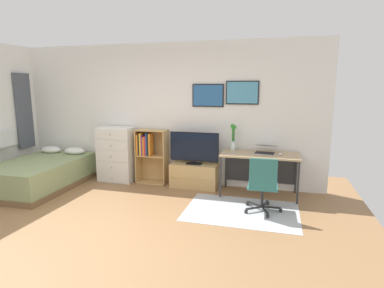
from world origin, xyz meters
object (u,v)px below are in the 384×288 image
dresser (117,154)px  office_chair (263,184)px  wine_glass (234,145)px  tv_stand (194,175)px  desk (260,160)px  television (194,148)px  bed (40,174)px  bamboo_vase (233,135)px  bookshelf (149,151)px  computer_mouse (280,154)px  laptop (265,150)px

dresser → office_chair: (2.91, -0.92, -0.09)m
office_chair → wine_glass: bearing=123.5°
dresser → tv_stand: (1.61, 0.01, -0.32)m
desk → television: bearing=179.1°
bed → bamboo_vase: bamboo_vase is taller
bookshelf → desk: bookshelf is taller
bed → desk: (4.01, 0.74, 0.35)m
bamboo_vase → wine_glass: 0.28m
dresser → wine_glass: bearing=-3.4°
dresser → tv_stand: size_ratio=1.24×
computer_mouse → wine_glass: size_ratio=0.58×
dresser → laptop: 2.91m
television → dresser: bearing=179.7°
bamboo_vase → wine_glass: bearing=-79.2°
bookshelf → tv_stand: bookshelf is taller
dresser → television: 1.62m
bed → television: size_ratio=2.17×
dresser → bamboo_vase: (2.31, 0.10, 0.47)m
bed → bamboo_vase: bearing=11.8°
computer_mouse → dresser: bearing=177.8°
bookshelf → laptop: bearing=-2.1°
office_chair → dresser: bearing=160.7°
bed → tv_stand: (2.81, 0.78, -0.04)m
bookshelf → office_chair: 2.44m
bed → computer_mouse: computer_mouse is taller
desk → computer_mouse: (0.34, -0.10, 0.14)m
computer_mouse → bamboo_vase: bearing=165.0°
bookshelf → desk: size_ratio=0.80×
bamboo_vase → wine_glass: size_ratio=2.66×
dresser → wine_glass: dresser is taller
computer_mouse → bamboo_vase: size_ratio=0.22×
tv_stand → computer_mouse: size_ratio=8.49×
wine_glass → laptop: bearing=13.0°
dresser → wine_glass: 2.39m
bed → laptop: size_ratio=4.84×
bookshelf → bamboo_vase: 1.68m
bookshelf → wine_glass: bookshelf is taller
tv_stand → laptop: laptop is taller
bookshelf → laptop: size_ratio=2.55×
dresser → office_chair: 3.05m
bamboo_vase → television: bearing=-171.2°
bed → desk: size_ratio=1.52×
office_chair → laptop: (-0.01, 0.90, 0.34)m
television → computer_mouse: (1.54, -0.11, -0.00)m
bamboo_vase → bookshelf: bearing=-178.7°
television → desk: size_ratio=0.70×
television → wine_glass: size_ratio=5.13×
bed → computer_mouse: size_ratio=19.29×
dresser → office_chair: dresser is taller
desk → tv_stand: bearing=178.0°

